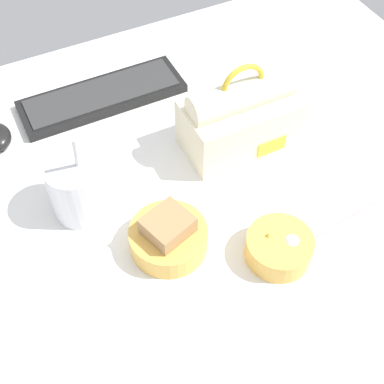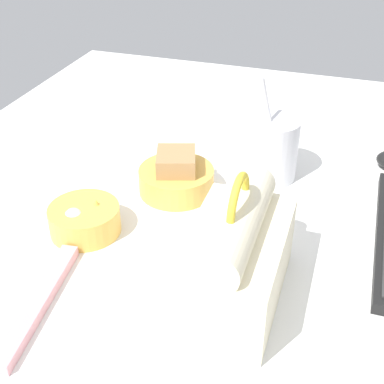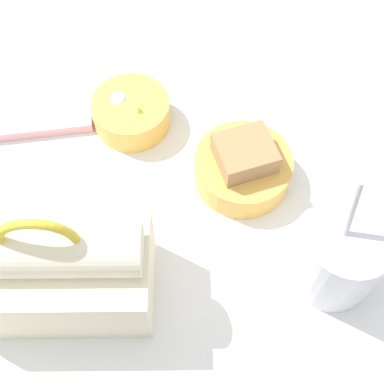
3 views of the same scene
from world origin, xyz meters
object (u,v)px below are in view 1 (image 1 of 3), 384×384
at_px(bento_bowl_snacks, 279,247).
at_px(chopstick_case, 353,208).
at_px(soup_cup, 78,187).
at_px(bento_bowl_sandwich, 168,236).
at_px(lunch_bag, 240,117).
at_px(keyboard, 102,96).

bearing_deg(bento_bowl_snacks, chopstick_case, 6.54).
height_order(soup_cup, bento_bowl_sandwich, soup_cup).
height_order(soup_cup, chopstick_case, soup_cup).
bearing_deg(lunch_bag, chopstick_case, -67.08).
height_order(keyboard, soup_cup, soup_cup).
bearing_deg(keyboard, chopstick_case, -57.98).
distance_m(keyboard, lunch_bag, 0.31).
bearing_deg(lunch_bag, bento_bowl_sandwich, -144.35).
bearing_deg(lunch_bag, keyboard, 129.68).
bearing_deg(lunch_bag, soup_cup, -176.72).
bearing_deg(chopstick_case, bento_bowl_snacks, -173.46).
distance_m(bento_bowl_snacks, chopstick_case, 0.17).
xyz_separation_m(lunch_bag, chopstick_case, (0.10, -0.24, -0.06)).
relative_size(lunch_bag, bento_bowl_snacks, 1.93).
distance_m(soup_cup, chopstick_case, 0.48).
relative_size(soup_cup, bento_bowl_snacks, 1.71).
relative_size(bento_bowl_sandwich, chopstick_case, 0.59).
distance_m(lunch_bag, chopstick_case, 0.26).
distance_m(keyboard, chopstick_case, 0.56).
xyz_separation_m(keyboard, bento_bowl_sandwich, (-0.03, -0.39, 0.02)).
bearing_deg(keyboard, bento_bowl_snacks, -75.54).
bearing_deg(chopstick_case, keyboard, 122.02).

